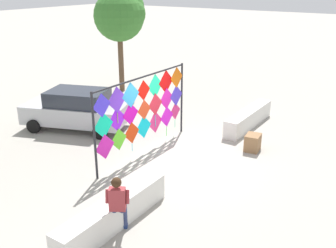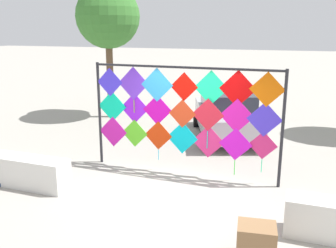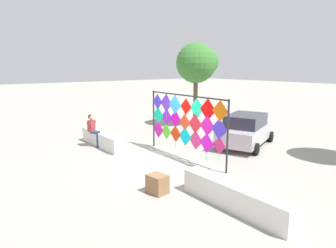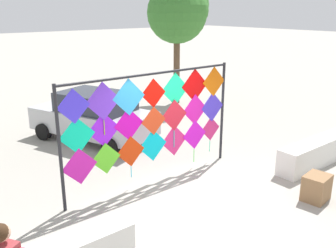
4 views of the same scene
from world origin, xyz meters
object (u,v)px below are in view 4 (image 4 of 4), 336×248
(kite_display_rack, at_px, (153,116))
(cardboard_box_large, at_px, (316,188))
(tree_broadleaf, at_px, (181,10))
(parked_car, at_px, (94,116))

(kite_display_rack, relative_size, cardboard_box_large, 7.97)
(kite_display_rack, xyz_separation_m, tree_broadleaf, (5.54, 5.47, 2.26))
(parked_car, bearing_deg, cardboard_box_large, -74.44)
(kite_display_rack, bearing_deg, parked_car, 84.64)
(cardboard_box_large, distance_m, tree_broadleaf, 9.75)
(kite_display_rack, distance_m, cardboard_box_large, 3.86)
(parked_car, relative_size, tree_broadleaf, 0.83)
(tree_broadleaf, bearing_deg, cardboard_box_large, -112.10)
(kite_display_rack, bearing_deg, tree_broadleaf, 44.64)
(tree_broadleaf, bearing_deg, parked_car, -159.48)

